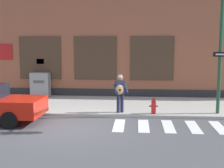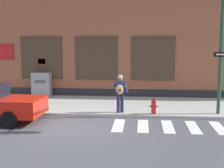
{
  "view_description": "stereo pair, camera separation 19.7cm",
  "coord_description": "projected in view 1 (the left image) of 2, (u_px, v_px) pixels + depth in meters",
  "views": [
    {
      "loc": [
        2.41,
        -11.49,
        3.23
      ],
      "look_at": [
        1.32,
        1.97,
        1.42
      ],
      "focal_mm": 50.0,
      "sensor_mm": 36.0,
      "label": 1
    },
    {
      "loc": [
        2.61,
        -11.47,
        3.23
      ],
      "look_at": [
        1.32,
        1.97,
        1.42
      ],
      "focal_mm": 50.0,
      "sensor_mm": 36.0,
      "label": 2
    }
  ],
  "objects": [
    {
      "name": "building_backdrop",
      "position": [
        99.0,
        41.0,
        19.79
      ],
      "size": [
        28.0,
        4.06,
        6.61
      ],
      "color": "#99563D",
      "rests_on": "ground"
    },
    {
      "name": "sidewalk",
      "position": [
        90.0,
        105.0,
        15.93
      ],
      "size": [
        28.0,
        4.69,
        0.12
      ],
      "color": "#ADAAA3",
      "rests_on": "ground"
    },
    {
      "name": "ground_plane",
      "position": [
        74.0,
        127.0,
        11.97
      ],
      "size": [
        160.0,
        160.0,
        0.0
      ],
      "primitive_type": "plane",
      "color": "#4C4C51"
    },
    {
      "name": "crosswalk",
      "position": [
        181.0,
        127.0,
        12.0
      ],
      "size": [
        5.2,
        1.9,
        0.01
      ],
      "color": "silver",
      "rests_on": "ground"
    },
    {
      "name": "fire_hydrant",
      "position": [
        154.0,
        106.0,
        13.65
      ],
      "size": [
        0.38,
        0.2,
        0.7
      ],
      "color": "red",
      "rests_on": "sidewalk"
    },
    {
      "name": "traffic_light",
      "position": [
        224.0,
        24.0,
        12.37
      ],
      "size": [
        0.76,
        2.56,
        5.61
      ],
      "color": "#234C33",
      "rests_on": "sidewalk"
    },
    {
      "name": "utility_box",
      "position": [
        40.0,
        85.0,
        17.95
      ],
      "size": [
        1.07,
        0.63,
        1.38
      ],
      "color": "gray",
      "rests_on": "sidewalk"
    },
    {
      "name": "busker",
      "position": [
        120.0,
        91.0,
        13.79
      ],
      "size": [
        0.79,
        0.67,
        1.68
      ],
      "color": "#1E233D",
      "rests_on": "sidewalk"
    }
  ]
}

